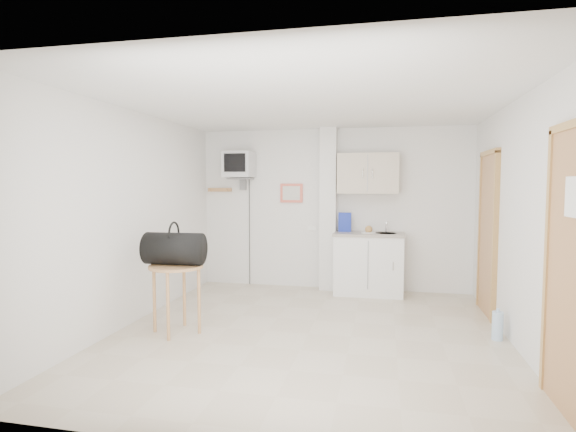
% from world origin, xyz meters
% --- Properties ---
extents(ground, '(4.50, 4.50, 0.00)m').
position_xyz_m(ground, '(0.00, 0.00, 0.00)').
color(ground, beige).
rests_on(ground, ground).
extents(room_envelope, '(4.24, 4.54, 2.55)m').
position_xyz_m(room_envelope, '(0.24, 0.09, 1.54)').
color(room_envelope, white).
rests_on(room_envelope, ground).
extents(kitchenette, '(1.03, 0.58, 2.10)m').
position_xyz_m(kitchenette, '(0.57, 2.00, 0.80)').
color(kitchenette, white).
rests_on(kitchenette, ground).
extents(crt_television, '(0.44, 0.45, 2.15)m').
position_xyz_m(crt_television, '(-1.45, 2.02, 1.94)').
color(crt_television, slate).
rests_on(crt_television, ground).
extents(round_table, '(0.59, 0.59, 0.75)m').
position_xyz_m(round_table, '(-1.43, -0.26, 0.64)').
color(round_table, tan).
rests_on(round_table, ground).
extents(duffel_bag, '(0.66, 0.38, 0.48)m').
position_xyz_m(duffel_bag, '(-1.46, -0.23, 0.93)').
color(duffel_bag, black).
rests_on(duffel_bag, round_table).
extents(water_bottle, '(0.11, 0.11, 0.34)m').
position_xyz_m(water_bottle, '(1.98, 0.23, 0.15)').
color(water_bottle, '#ABCAEA').
rests_on(water_bottle, ground).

